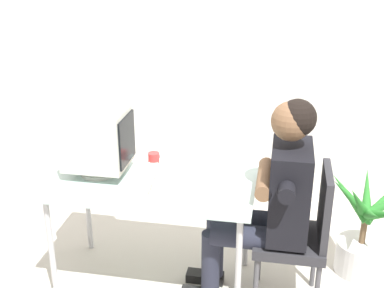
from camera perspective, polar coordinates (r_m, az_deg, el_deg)
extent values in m
plane|color=#B2ADA3|center=(3.40, -4.10, -15.12)|extent=(12.00, 12.00, 0.00)
cube|color=silver|center=(4.07, 4.59, 14.25)|extent=(8.00, 0.10, 3.00)
cylinder|color=#B7B7BC|center=(3.15, -15.58, -11.57)|extent=(0.04, 0.04, 0.70)
cylinder|color=#B7B7BC|center=(2.89, 5.24, -14.20)|extent=(0.04, 0.04, 0.70)
cylinder|color=#B7B7BC|center=(3.60, -11.72, -6.70)|extent=(0.04, 0.04, 0.70)
cylinder|color=#B7B7BC|center=(3.37, 6.21, -8.47)|extent=(0.04, 0.04, 0.70)
cube|color=silver|center=(3.02, -4.47, -4.33)|extent=(1.22, 0.69, 0.03)
cylinder|color=silver|center=(3.14, -10.41, -3.11)|extent=(0.22, 0.22, 0.02)
cylinder|color=silver|center=(3.13, -10.45, -2.61)|extent=(0.06, 0.06, 0.04)
cube|color=silver|center=(3.05, -10.70, 0.72)|extent=(0.36, 0.32, 0.35)
cube|color=black|center=(2.99, -7.36, 0.49)|extent=(0.01, 0.27, 0.29)
cube|color=beige|center=(3.02, -5.66, -3.82)|extent=(0.18, 0.43, 0.02)
cube|color=beige|center=(3.02, -5.67, -3.55)|extent=(0.16, 0.39, 0.01)
cylinder|color=#4C4C51|center=(3.04, 7.20, -15.73)|extent=(0.03, 0.03, 0.40)
cylinder|color=#4C4C51|center=(3.32, 7.60, -12.13)|extent=(0.03, 0.03, 0.40)
cylinder|color=#4C4C51|center=(3.33, 13.63, -12.51)|extent=(0.03, 0.03, 0.40)
cube|color=#2D2D33|center=(3.05, 10.89, -10.59)|extent=(0.40, 0.40, 0.06)
cube|color=#2D2D33|center=(2.94, 14.78, -6.78)|extent=(0.04, 0.36, 0.43)
cube|color=black|center=(2.89, 10.94, -5.27)|extent=(0.22, 0.39, 0.53)
sphere|color=brown|center=(2.73, 11.15, 2.54)|extent=(0.22, 0.22, 0.22)
sphere|color=black|center=(2.72, 11.81, 2.89)|extent=(0.21, 0.21, 0.21)
cylinder|color=#262838|center=(2.95, 6.34, -10.39)|extent=(0.43, 0.14, 0.14)
cylinder|color=#262838|center=(3.10, 6.61, -8.62)|extent=(0.43, 0.14, 0.14)
cylinder|color=#262838|center=(3.10, 2.10, -13.78)|extent=(0.11, 0.11, 0.48)
cylinder|color=#262838|center=(3.24, 2.59, -11.94)|extent=(0.11, 0.11, 0.48)
cube|color=black|center=(3.37, 1.48, -14.78)|extent=(0.24, 0.09, 0.06)
cylinder|color=black|center=(2.64, 10.66, -5.22)|extent=(0.09, 0.14, 0.09)
cylinder|color=black|center=(3.05, 10.75, -1.35)|extent=(0.09, 0.14, 0.09)
cylinder|color=brown|center=(2.86, 8.23, -3.88)|extent=(0.09, 0.39, 0.09)
cylinder|color=silver|center=(3.59, 18.40, -11.97)|extent=(0.31, 0.31, 0.22)
cylinder|color=brown|center=(3.48, 18.83, -9.02)|extent=(0.04, 0.04, 0.21)
cone|color=#29772B|center=(3.49, 20.69, -6.05)|extent=(0.31, 0.29, 0.27)
cone|color=#29772B|center=(3.48, 19.14, -5.29)|extent=(0.10, 0.33, 0.30)
cone|color=#29772B|center=(3.44, 17.41, -5.71)|extent=(0.31, 0.26, 0.30)
cone|color=#29772B|center=(3.36, 17.57, -5.94)|extent=(0.31, 0.10, 0.32)
cone|color=#29772B|center=(3.30, 18.37, -6.41)|extent=(0.23, 0.26, 0.35)
cone|color=#29772B|center=(3.29, 19.61, -7.63)|extent=(0.10, 0.36, 0.24)
cone|color=#29772B|center=(3.32, 20.82, -7.45)|extent=(0.25, 0.33, 0.28)
cylinder|color=red|center=(3.19, -4.34, -1.71)|extent=(0.07, 0.07, 0.08)
torus|color=red|center=(3.23, -4.16, -1.43)|extent=(0.06, 0.01, 0.06)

